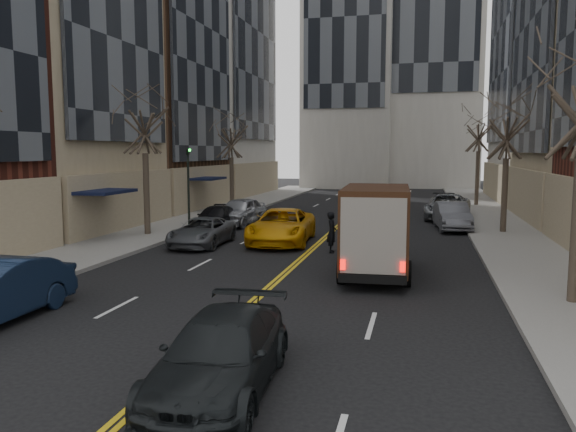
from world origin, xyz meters
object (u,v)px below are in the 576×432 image
observer_sedan (220,355)px  pedestrian (332,232)px  ups_truck (376,231)px  taxi (282,226)px

observer_sedan → pedestrian: (-0.24, 14.26, 0.19)m
pedestrian → ups_truck: bearing=-163.3°
ups_truck → pedestrian: bearing=116.1°
ups_truck → observer_sedan: (-1.94, -10.25, -0.89)m
observer_sedan → pedestrian: bearing=87.4°
taxi → pedestrian: size_ratio=3.30×
taxi → pedestrian: (2.67, -1.89, 0.07)m
pedestrian → observer_sedan: bearing=169.1°
observer_sedan → pedestrian: 14.26m
ups_truck → observer_sedan: 10.47m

